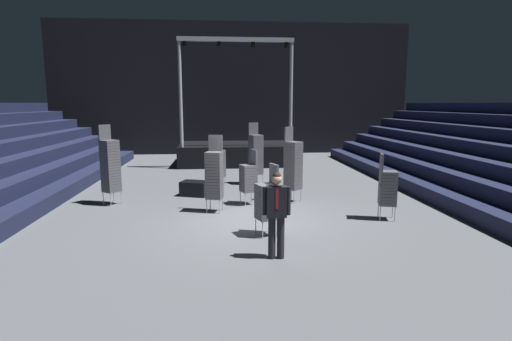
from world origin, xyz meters
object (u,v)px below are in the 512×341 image
at_px(man_with_tie, 277,210).
at_px(chair_stack_front_left, 256,154).
at_px(chair_stack_mid_left, 293,165).
at_px(chair_stack_mid_right, 267,200).
at_px(equipment_road_case, 195,188).
at_px(chair_stack_front_right, 214,174).
at_px(chair_stack_mid_centre, 387,187).
at_px(stage_riser, 236,152).
at_px(chair_stack_rear_left, 249,177).
at_px(chair_stack_rear_right, 217,163).
at_px(chair_stack_rear_centre, 110,165).

xyz_separation_m(man_with_tie, chair_stack_front_left, (0.25, 7.64, 0.18)).
height_order(man_with_tie, chair_stack_mid_left, chair_stack_mid_left).
xyz_separation_m(chair_stack_mid_right, equipment_road_case, (-1.97, 4.40, -0.61)).
xyz_separation_m(chair_stack_front_right, chair_stack_mid_centre, (4.65, -1.19, -0.21)).
bearing_deg(chair_stack_mid_centre, equipment_road_case, -107.69).
xyz_separation_m(stage_riser, chair_stack_mid_left, (1.51, -8.48, 0.58)).
bearing_deg(chair_stack_mid_centre, chair_stack_front_left, -134.44).
relative_size(man_with_tie, chair_stack_front_right, 0.80).
height_order(stage_riser, chair_stack_rear_left, stage_riser).
xyz_separation_m(chair_stack_mid_left, chair_stack_mid_right, (-1.21, -3.29, -0.34)).
xyz_separation_m(man_with_tie, equipment_road_case, (-2.00, 5.86, -0.76)).
bearing_deg(chair_stack_rear_right, chair_stack_rear_centre, -103.33).
height_order(chair_stack_front_right, equipment_road_case, chair_stack_front_right).
height_order(stage_riser, chair_stack_front_right, stage_riser).
bearing_deg(stage_riser, chair_stack_mid_left, -79.91).
height_order(man_with_tie, chair_stack_rear_centre, chair_stack_rear_centre).
relative_size(chair_stack_front_left, chair_stack_rear_centre, 0.97).
relative_size(chair_stack_front_right, chair_stack_mid_centre, 1.24).
bearing_deg(chair_stack_front_right, chair_stack_rear_right, -76.89).
height_order(chair_stack_front_left, chair_stack_front_right, chair_stack_front_left).
xyz_separation_m(chair_stack_front_right, chair_stack_rear_centre, (-3.21, 1.16, 0.13)).
bearing_deg(man_with_tie, chair_stack_rear_left, -83.13).
xyz_separation_m(stage_riser, chair_stack_mid_centre, (3.68, -10.72, 0.28)).
bearing_deg(chair_stack_mid_left, chair_stack_front_left, -114.79).
relative_size(man_with_tie, chair_stack_mid_left, 0.74).
height_order(chair_stack_mid_left, chair_stack_rear_centre, chair_stack_rear_centre).
bearing_deg(chair_stack_rear_centre, chair_stack_rear_right, 164.86).
height_order(man_with_tie, chair_stack_front_right, chair_stack_front_right).
distance_m(man_with_tie, equipment_road_case, 6.24).
relative_size(chair_stack_mid_left, chair_stack_mid_centre, 1.33).
height_order(chair_stack_front_left, chair_stack_mid_centre, chair_stack_front_left).
xyz_separation_m(chair_stack_mid_left, chair_stack_rear_left, (-1.43, -0.25, -0.34)).
height_order(chair_stack_mid_left, chair_stack_mid_centre, chair_stack_mid_left).
distance_m(man_with_tie, chair_stack_rear_centre, 6.63).
bearing_deg(chair_stack_mid_left, chair_stack_mid_centre, 91.20).
distance_m(chair_stack_front_right, chair_stack_mid_centre, 4.80).
distance_m(chair_stack_front_left, chair_stack_mid_right, 6.19).
distance_m(stage_riser, chair_stack_rear_left, 8.73).
xyz_separation_m(chair_stack_mid_centre, chair_stack_rear_centre, (-7.86, 2.35, 0.34)).
height_order(man_with_tie, chair_stack_mid_centre, chair_stack_mid_centre).
distance_m(chair_stack_mid_left, equipment_road_case, 3.50).
relative_size(stage_riser, chair_stack_front_right, 2.77).
bearing_deg(chair_stack_rear_left, chair_stack_front_left, -29.31).
bearing_deg(chair_stack_mid_centre, chair_stack_mid_right, -58.48).
xyz_separation_m(stage_riser, chair_stack_front_right, (-0.97, -9.53, 0.49)).
bearing_deg(chair_stack_rear_centre, chair_stack_mid_centre, 113.74).
distance_m(chair_stack_rear_left, chair_stack_rear_centre, 4.28).
distance_m(chair_stack_mid_right, chair_stack_rear_right, 5.77).
distance_m(stage_riser, man_with_tie, 13.24).
bearing_deg(chair_stack_front_right, chair_stack_mid_right, 133.52).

